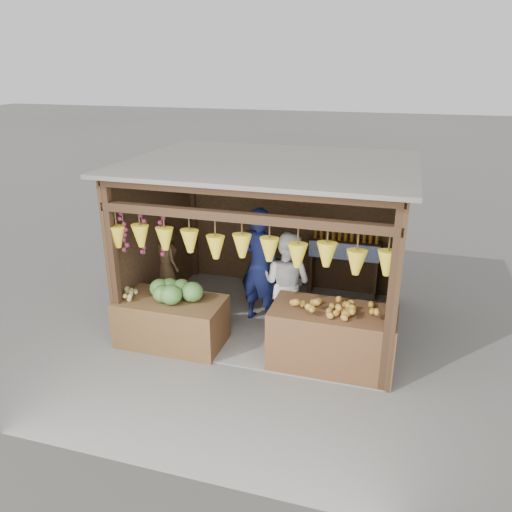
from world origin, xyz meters
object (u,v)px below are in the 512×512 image
at_px(counter_left, 171,321).
at_px(man_standing, 260,266).
at_px(counter_right, 332,338).
at_px(vendor_seated, 166,257).
at_px(woman_standing, 287,283).

relative_size(counter_left, man_standing, 0.82).
bearing_deg(counter_right, vendor_seated, 159.89).
distance_m(man_standing, woman_standing, 0.56).
xyz_separation_m(counter_right, vendor_seated, (-3.08, 1.13, 0.45)).
xyz_separation_m(man_standing, woman_standing, (0.50, -0.21, -0.15)).
distance_m(counter_left, woman_standing, 1.87).
height_order(counter_right, man_standing, man_standing).
bearing_deg(counter_left, vendor_seated, 118.19).
bearing_deg(counter_left, counter_right, 1.80).
xyz_separation_m(counter_left, vendor_seated, (-0.65, 1.20, 0.52)).
height_order(counter_left, woman_standing, woman_standing).
xyz_separation_m(counter_left, man_standing, (1.09, 1.08, 0.62)).
bearing_deg(counter_left, man_standing, 44.73).
distance_m(man_standing, vendor_seated, 1.74).
bearing_deg(woman_standing, counter_left, 44.08).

